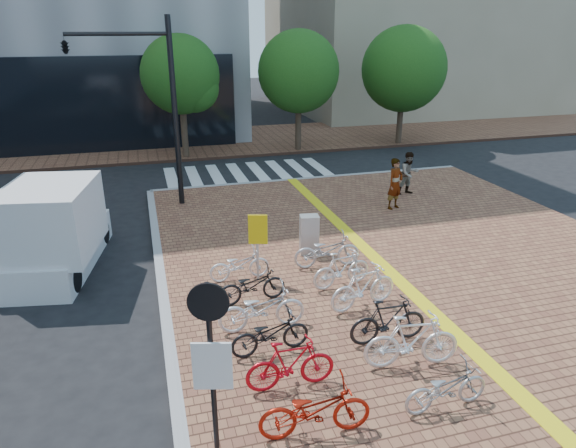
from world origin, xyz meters
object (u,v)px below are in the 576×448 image
object	(u,v)px
bike_11	(327,250)
utility_box	(309,235)
yellow_sign	(257,235)
bike_7	(412,341)
bike_0	(315,410)
bike_4	(252,285)
pedestrian_a	(395,184)
bike_3	(262,308)
box_truck	(53,227)
traffic_light_pole	(126,79)
bike_1	(290,364)
bike_6	(446,388)
bike_8	(388,321)
pedestrian_b	(409,173)
bike_9	(363,287)
bike_2	(270,334)
bike_5	(239,265)
notice_sign	(211,355)
bike_10	(342,269)

from	to	relation	value
bike_11	utility_box	distance (m)	1.02
utility_box	yellow_sign	world-z (taller)	yellow_sign
bike_7	bike_0	bearing A→B (deg)	125.25
bike_4	pedestrian_a	xyz separation A→B (m)	(6.44, 5.25, 0.49)
bike_3	box_truck	size ratio (longest dim) A/B	0.40
traffic_light_pole	bike_1	bearing A→B (deg)	-77.63
bike_7	yellow_sign	distance (m)	4.91
bike_6	bike_7	world-z (taller)	bike_7
bike_8	pedestrian_b	distance (m)	10.58
bike_7	bike_8	distance (m)	0.88
bike_1	bike_11	bearing A→B (deg)	-26.01
bike_0	bike_11	xyz separation A→B (m)	(2.35, 5.84, -0.00)
bike_7	bike_11	distance (m)	4.66
bike_11	traffic_light_pole	distance (m)	9.22
bike_9	pedestrian_a	size ratio (longest dim) A/B	0.96
bike_9	utility_box	distance (m)	3.33
bike_2	traffic_light_pole	distance (m)	11.19
bike_6	utility_box	distance (m)	6.89
bike_8	yellow_sign	bearing A→B (deg)	30.80
bike_4	bike_0	bearing A→B (deg)	175.72
bike_5	bike_1	bearing A→B (deg)	177.72
bike_6	notice_sign	xyz separation A→B (m)	(-3.99, -0.11, 1.53)
bike_2	bike_7	size ratio (longest dim) A/B	0.87
bike_11	traffic_light_pole	bearing A→B (deg)	41.48
bike_5	bike_0	bearing A→B (deg)	178.07
bike_0	bike_3	world-z (taller)	bike_3
notice_sign	traffic_light_pole	bearing A→B (deg)	94.14
yellow_sign	notice_sign	bearing A→B (deg)	-108.84
bike_5	bike_10	world-z (taller)	bike_10
bike_7	utility_box	bearing A→B (deg)	10.90
bike_5	pedestrian_b	distance (m)	9.52
bike_2	pedestrian_a	world-z (taller)	pedestrian_a
bike_1	bike_11	distance (m)	5.21
notice_sign	bike_7	bearing A→B (deg)	18.64
bike_11	bike_8	bearing A→B (deg)	-175.22
bike_3	bike_5	bearing A→B (deg)	1.21
bike_5	bike_10	bearing A→B (deg)	-117.68
bike_1	bike_3	xyz separation A→B (m)	(-0.05, 2.07, 0.00)
bike_8	box_truck	size ratio (longest dim) A/B	0.35
bike_4	bike_5	size ratio (longest dim) A/B	1.04
bike_0	bike_3	size ratio (longest dim) A/B	0.96
bike_5	traffic_light_pole	bearing A→B (deg)	16.68
bike_0	bike_9	xyz separation A→B (m)	(2.40, 3.52, 0.05)
pedestrian_a	bike_5	bearing A→B (deg)	-171.75
box_truck	bike_6	bearing A→B (deg)	-48.79
bike_5	bike_11	size ratio (longest dim) A/B	0.87
bike_8	traffic_light_pole	size ratio (longest dim) A/B	0.26
bike_1	yellow_sign	size ratio (longest dim) A/B	0.92
bike_4	bike_10	size ratio (longest dim) A/B	1.02
pedestrian_a	bike_9	bearing A→B (deg)	-145.97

